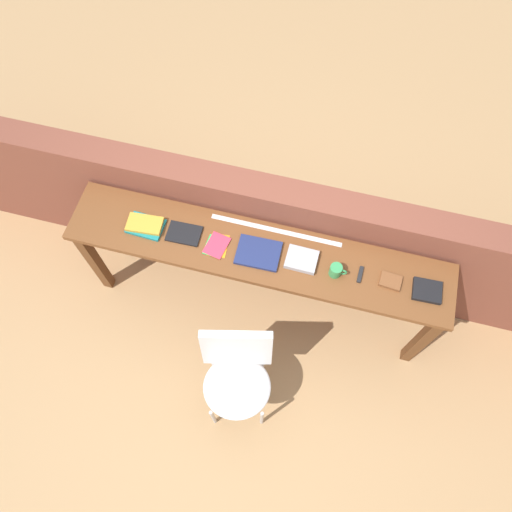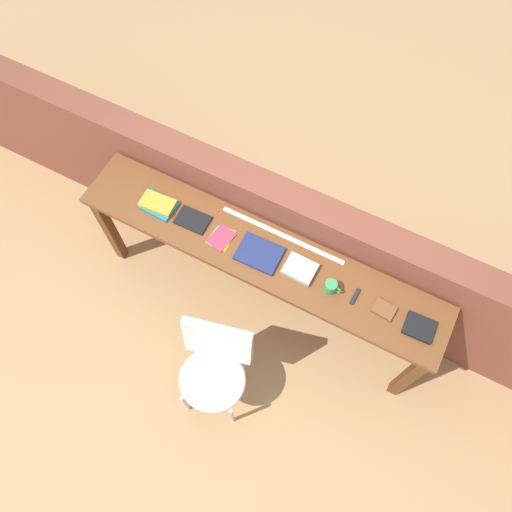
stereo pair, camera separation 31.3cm
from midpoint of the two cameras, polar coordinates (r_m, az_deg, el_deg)
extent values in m
plane|color=tan|center=(3.88, 0.59, -8.99)|extent=(40.00, 40.00, 0.00)
cube|color=brown|center=(3.60, 5.36, 2.28)|extent=(6.00, 0.20, 1.10)
cube|color=brown|center=(3.18, 3.22, 0.11)|extent=(2.50, 0.44, 0.04)
cube|color=#5B341A|center=(3.87, -14.21, 2.74)|extent=(0.07, 0.07, 0.84)
cube|color=#5B341A|center=(3.56, 19.50, -13.14)|extent=(0.07, 0.07, 0.84)
cube|color=#5B341A|center=(3.98, -11.68, 6.35)|extent=(0.07, 0.07, 0.84)
cube|color=#5B341A|center=(3.68, 21.05, -8.67)|extent=(0.07, 0.07, 0.84)
ellipsoid|color=silver|center=(3.34, -2.29, -14.21)|extent=(0.53, 0.51, 0.08)
cube|color=silver|center=(3.15, -1.53, -10.05)|extent=(0.45, 0.20, 0.40)
cylinder|color=#B2B2B7|center=(3.57, -5.50, -16.71)|extent=(0.02, 0.02, 0.41)
cylinder|color=#B2B2B7|center=(3.55, -0.13, -18.08)|extent=(0.02, 0.02, 0.41)
cylinder|color=#B2B2B7|center=(3.63, -4.05, -11.97)|extent=(0.02, 0.02, 0.41)
cylinder|color=#B2B2B7|center=(3.60, 1.14, -13.25)|extent=(0.02, 0.02, 0.41)
cube|color=#19757A|center=(3.35, -8.48, 5.48)|extent=(0.24, 0.17, 0.02)
cube|color=gold|center=(3.33, -8.57, 5.74)|extent=(0.24, 0.15, 0.02)
cube|color=black|center=(3.27, -4.55, 3.87)|extent=(0.22, 0.15, 0.02)
cube|color=orange|center=(3.20, -1.07, 1.78)|extent=(0.13, 0.17, 0.00)
cube|color=green|center=(3.20, -1.59, 1.82)|extent=(0.12, 0.15, 0.00)
cube|color=#E5334C|center=(3.20, -1.25, 1.84)|extent=(0.16, 0.19, 0.00)
cube|color=navy|center=(3.14, 3.21, 0.00)|extent=(0.28, 0.22, 0.02)
cube|color=#9E9EA3|center=(3.12, 7.90, -1.77)|extent=(0.20, 0.16, 0.04)
cylinder|color=#338C4C|center=(3.07, 11.40, -3.78)|extent=(0.08, 0.08, 0.09)
torus|color=#338C4C|center=(3.07, 12.15, -4.12)|extent=(0.06, 0.01, 0.06)
cube|color=black|center=(3.12, 14.08, -4.79)|extent=(0.03, 0.11, 0.02)
cube|color=brown|center=(3.13, 17.23, -6.17)|extent=(0.14, 0.11, 0.02)
cube|color=black|center=(3.16, 20.90, -7.94)|extent=(0.18, 0.15, 0.03)
cube|color=silver|center=(3.23, 5.80, 2.11)|extent=(0.87, 0.03, 0.00)
camera|label=1|loc=(0.16, -87.12, 5.94)|focal=35.00mm
camera|label=2|loc=(0.16, 92.88, -5.94)|focal=35.00mm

